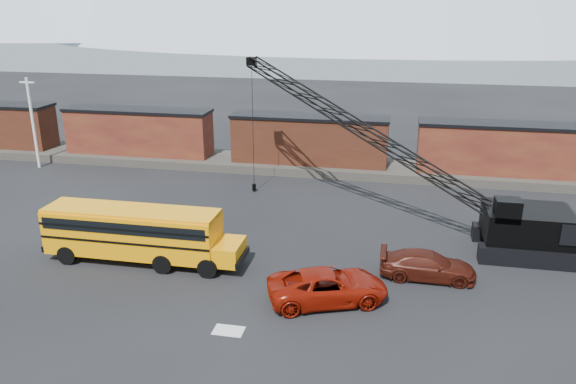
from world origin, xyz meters
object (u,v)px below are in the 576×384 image
school_bus (139,233)px  red_pickup (328,286)px  crawler_crane (363,131)px  maroon_suv (428,265)px

school_bus → red_pickup: size_ratio=1.94×
school_bus → crawler_crane: 15.75m
red_pickup → crawler_crane: size_ratio=0.27×
maroon_suv → school_bus: bearing=93.9°
school_bus → maroon_suv: (16.16, 1.13, -1.05)m
school_bus → maroon_suv: bearing=4.0°
red_pickup → maroon_suv: size_ratio=1.17×
maroon_suv → crawler_crane: crawler_crane is taller
school_bus → crawler_crane: bearing=38.3°
red_pickup → crawler_crane: 12.94m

